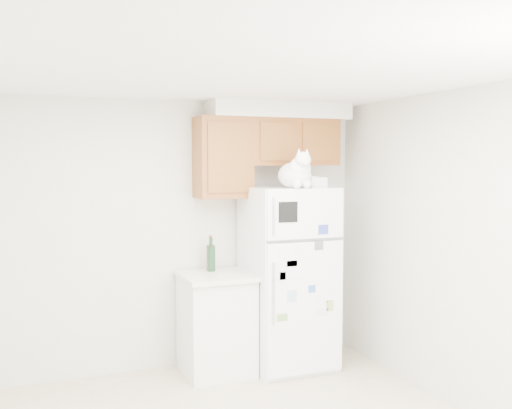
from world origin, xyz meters
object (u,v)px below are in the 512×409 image
refrigerator (288,277)px  cat (297,173)px  bottle_amber (211,253)px  bottle_green (211,254)px  storage_box_back (308,181)px  base_counter (216,323)px  storage_box_front (318,182)px

refrigerator → cat: cat is taller
bottle_amber → cat: bearing=-36.0°
cat → bottle_green: 1.10m
bottle_green → storage_box_back: bearing=-9.8°
base_counter → bottle_amber: size_ratio=2.79×
refrigerator → base_counter: 0.79m
cat → base_counter: bearing=155.4°
refrigerator → bottle_amber: size_ratio=5.15×
storage_box_back → bottle_amber: bearing=-172.1°
refrigerator → storage_box_front: (0.26, -0.09, 0.89)m
storage_box_back → storage_box_front: storage_box_back is taller
storage_box_back → cat: bearing=-112.5°
base_counter → cat: 1.55m
cat → storage_box_front: bearing=25.4°
base_counter → storage_box_front: (0.95, -0.17, 1.28)m
bottle_green → refrigerator: bearing=-16.6°
storage_box_front → bottle_green: size_ratio=0.47×
bottle_green → base_counter: bearing=-89.2°
cat → storage_box_front: cat is taller
bottle_amber → refrigerator: bearing=-19.9°
cat → storage_box_back: bearing=47.3°
storage_box_back → bottle_amber: 1.15m
refrigerator → base_counter: refrigerator is taller
storage_box_front → bottle_green: 1.20m
refrigerator → bottle_green: 0.76m
refrigerator → storage_box_back: size_ratio=9.44×
cat → storage_box_front: (0.29, 0.14, -0.09)m
storage_box_back → bottle_amber: (-0.91, 0.20, -0.67)m
storage_box_front → base_counter: bearing=-176.9°
refrigerator → bottle_amber: (-0.69, 0.25, 0.23)m
refrigerator → cat: size_ratio=3.38×
storage_box_front → bottle_amber: (-0.95, 0.34, -0.66)m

